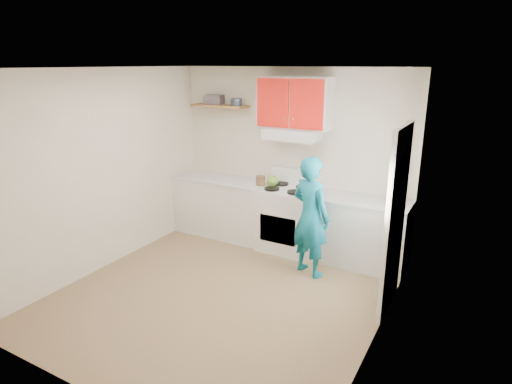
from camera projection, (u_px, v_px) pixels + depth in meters
The scene contains 21 objects.
floor at pixel (223, 294), 5.15m from camera, with size 3.80×3.80×0.00m, color brown.
ceiling at pixel (217, 68), 4.40m from camera, with size 3.60×3.80×0.04m, color white.
back_wall at pixel (292, 158), 6.37m from camera, with size 3.60×0.04×2.60m, color beige.
front_wall at pixel (78, 253), 3.19m from camera, with size 3.60×0.04×2.60m, color beige.
left_wall at pixel (105, 171), 5.62m from camera, with size 0.04×3.80×2.60m, color beige.
right_wall at pixel (384, 217), 3.94m from camera, with size 0.04×3.80×2.60m, color beige.
door at pixel (395, 221), 4.62m from camera, with size 0.05×0.85×2.05m, color white.
door_glass at pixel (396, 182), 4.51m from camera, with size 0.01×0.55×0.95m, color white.
counter_left at pixel (223, 207), 6.85m from camera, with size 1.52×0.60×0.90m, color silver.
counter_right at pixel (357, 232), 5.83m from camera, with size 1.32×0.60×0.90m, color silver.
stove at pixel (287, 219), 6.29m from camera, with size 0.76×0.65×0.92m, color white.
range_hood at pixel (292, 134), 6.02m from camera, with size 0.76×0.44×0.15m, color silver.
upper_cabinets at pixel (295, 103), 5.95m from camera, with size 1.02×0.33×0.70m, color #B4180F.
shelf at pixel (220, 106), 6.57m from camera, with size 0.90×0.30×0.04m, color brown.
books at pixel (214, 100), 6.60m from camera, with size 0.27×0.20×0.14m, color #473E43.
tin at pixel (236, 102), 6.41m from camera, with size 0.17×0.17×0.11m, color #333D4C.
kettle at pixel (272, 181), 6.29m from camera, with size 0.18×0.18×0.16m, color #609229.
crock at pixel (260, 181), 6.33m from camera, with size 0.13×0.13×0.16m, color #523824.
cutting_board at pixel (352, 199), 5.73m from camera, with size 0.29×0.22×0.02m, color olive.
silicone_mat at pixel (387, 207), 5.46m from camera, with size 0.29×0.24×0.01m, color red.
person at pixel (311, 216), 5.45m from camera, with size 0.57×0.37×1.57m, color #0E677E.
Camera 1 is at (2.58, -3.81, 2.65)m, focal length 30.23 mm.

